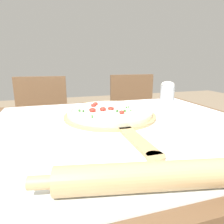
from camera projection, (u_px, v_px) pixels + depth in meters
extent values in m
cube|color=brown|center=(126.00, 129.00, 0.79)|extent=(1.11, 0.98, 0.03)
cylinder|color=brown|center=(16.00, 176.00, 1.14)|extent=(0.06, 0.06, 0.73)
cylinder|color=brown|center=(169.00, 153.00, 1.42)|extent=(0.06, 0.06, 0.73)
cube|color=silver|center=(126.00, 125.00, 0.78)|extent=(1.03, 0.90, 0.00)
cylinder|color=tan|center=(110.00, 116.00, 0.88)|extent=(0.40, 0.40, 0.01)
cube|color=tan|center=(137.00, 140.00, 0.61)|extent=(0.04, 0.23, 0.01)
cylinder|color=tan|center=(156.00, 157.00, 0.50)|extent=(0.05, 0.05, 0.01)
cylinder|color=beige|center=(110.00, 113.00, 0.88)|extent=(0.37, 0.37, 0.02)
torus|color=beige|center=(110.00, 111.00, 0.88)|extent=(0.37, 0.37, 0.02)
cylinder|color=white|center=(110.00, 110.00, 0.88)|extent=(0.33, 0.33, 0.00)
ellipsoid|color=red|center=(95.00, 104.00, 0.98)|extent=(0.02, 0.02, 0.01)
ellipsoid|color=red|center=(94.00, 105.00, 0.95)|extent=(0.03, 0.03, 0.01)
ellipsoid|color=red|center=(103.00, 109.00, 0.86)|extent=(0.03, 0.03, 0.02)
ellipsoid|color=red|center=(121.00, 112.00, 0.82)|extent=(0.02, 0.02, 0.01)
ellipsoid|color=red|center=(111.00, 108.00, 0.88)|extent=(0.03, 0.03, 0.01)
ellipsoid|color=red|center=(92.00, 110.00, 0.85)|extent=(0.03, 0.03, 0.02)
cube|color=#387533|center=(131.00, 110.00, 0.86)|extent=(0.01, 0.01, 0.01)
cube|color=#387533|center=(117.00, 111.00, 0.84)|extent=(0.01, 0.01, 0.01)
cube|color=#387533|center=(79.00, 111.00, 0.85)|extent=(0.01, 0.01, 0.01)
cube|color=#387533|center=(92.00, 117.00, 0.76)|extent=(0.01, 0.01, 0.01)
cube|color=#387533|center=(129.00, 107.00, 0.92)|extent=(0.01, 0.01, 0.01)
cube|color=#387533|center=(126.00, 107.00, 0.91)|extent=(0.01, 0.01, 0.01)
cube|color=#387533|center=(110.00, 109.00, 0.87)|extent=(0.01, 0.01, 0.01)
cube|color=#387533|center=(125.00, 111.00, 0.84)|extent=(0.01, 0.01, 0.01)
cube|color=#387533|center=(83.00, 111.00, 0.84)|extent=(0.01, 0.01, 0.01)
cylinder|color=tan|center=(155.00, 176.00, 0.38)|extent=(0.38, 0.13, 0.06)
cylinder|color=tan|center=(40.00, 183.00, 0.36)|extent=(0.05, 0.03, 0.03)
cube|color=brown|center=(42.00, 142.00, 1.44)|extent=(0.43, 0.43, 0.02)
cube|color=brown|center=(42.00, 105.00, 1.55)|extent=(0.38, 0.07, 0.44)
cylinder|color=brown|center=(16.00, 185.00, 1.31)|extent=(0.04, 0.04, 0.43)
cylinder|color=brown|center=(66.00, 179.00, 1.37)|extent=(0.04, 0.04, 0.43)
cylinder|color=brown|center=(26.00, 161.00, 1.62)|extent=(0.04, 0.04, 0.43)
cylinder|color=brown|center=(66.00, 158.00, 1.68)|extent=(0.04, 0.04, 0.43)
cube|color=brown|center=(138.00, 131.00, 1.65)|extent=(0.42, 0.42, 0.02)
cube|color=brown|center=(132.00, 100.00, 1.77)|extent=(0.38, 0.06, 0.44)
cylinder|color=brown|center=(125.00, 168.00, 1.52)|extent=(0.04, 0.04, 0.43)
cylinder|color=brown|center=(163.00, 163.00, 1.59)|extent=(0.04, 0.04, 0.43)
cylinder|color=brown|center=(115.00, 150.00, 1.82)|extent=(0.04, 0.04, 0.43)
cylinder|color=brown|center=(147.00, 147.00, 1.90)|extent=(0.04, 0.04, 0.43)
cylinder|color=#B2B7BC|center=(167.00, 93.00, 1.22)|extent=(0.08, 0.08, 0.09)
ellipsoid|color=white|center=(168.00, 84.00, 1.20)|extent=(0.08, 0.08, 0.04)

